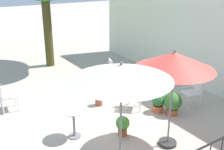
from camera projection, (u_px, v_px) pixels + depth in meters
The scene contains 14 objects.
ground_plane at pixel (97, 111), 8.39m from camera, with size 60.00×60.00×0.00m, color #B4A696.
villa_facade at pixel (197, 32), 9.83m from camera, with size 11.08×0.30×3.96m, color silver.
patio_umbrella_0 at pixel (174, 62), 6.04m from camera, with size 1.82×1.82×2.40m.
patio_umbrella_1 at pixel (121, 74), 4.92m from camera, with size 1.88×1.88×2.49m.
cafe_table_0 at pixel (74, 118), 6.92m from camera, with size 0.61×0.61×0.76m.
patio_chair_0 at pixel (5, 94), 8.24m from camera, with size 0.53×0.51×0.96m.
patio_chair_1 at pixel (114, 70), 10.30m from camera, with size 0.57×0.56×0.95m.
patio_chair_2 at pixel (193, 91), 8.50m from camera, with size 0.55×0.59×0.92m.
patio_chair_3 at pixel (135, 92), 8.46m from camera, with size 0.65×0.65×0.89m.
potted_plant_0 at pixel (128, 90), 9.14m from camera, with size 0.39×0.39×0.58m.
potted_plant_1 at pixel (158, 103), 8.25m from camera, with size 0.38×0.38×0.56m.
potted_plant_2 at pixel (99, 98), 8.69m from camera, with size 0.26×0.26×0.48m.
potted_plant_3 at pixel (173, 103), 8.10m from camera, with size 0.54×0.54×0.68m.
potted_plant_7 at pixel (123, 125), 7.06m from camera, with size 0.36×0.36×0.53m.
Camera 1 is at (6.51, -3.72, 3.94)m, focal length 44.29 mm.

